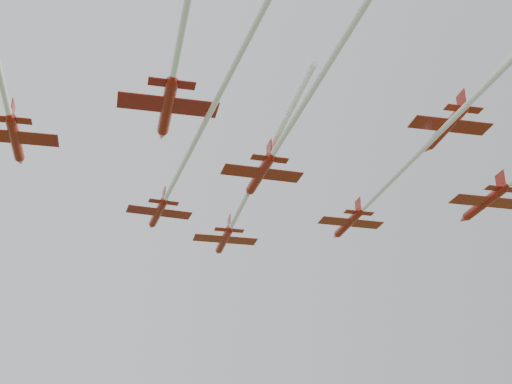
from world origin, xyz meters
name	(u,v)px	position (x,y,z in m)	size (l,w,h in m)	color
jet_lead	(240,210)	(0.77, 13.44, 58.42)	(12.75, 53.62, 2.86)	#A11C11
jet_row2_left	(183,165)	(-12.19, -3.91, 54.86)	(8.08, 55.55, 2.39)	#A11C11
jet_row2_right	(396,176)	(12.71, -6.93, 56.59)	(11.68, 59.77, 2.59)	#A11C11
jet_row3_mid	(284,135)	(-4.00, -12.48, 55.76)	(9.74, 46.36, 2.73)	#A11C11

